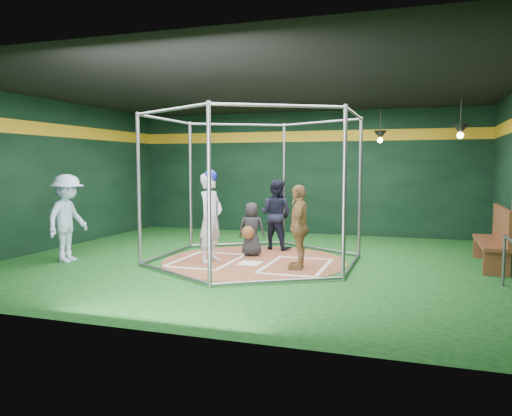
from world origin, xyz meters
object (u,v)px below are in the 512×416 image
(visitor_leopard, at_px, (299,227))
(dugout_bench, at_px, (496,236))
(umpire, at_px, (276,214))
(batter_figure, at_px, (211,216))

(visitor_leopard, relative_size, dugout_bench, 0.80)
(visitor_leopard, bearing_deg, umpire, -159.85)
(batter_figure, bearing_deg, visitor_leopard, -2.52)
(batter_figure, bearing_deg, umpire, 66.16)
(umpire, bearing_deg, visitor_leopard, 130.56)
(visitor_leopard, xyz_separation_m, umpire, (-1.02, 1.98, 0.02))
(batter_figure, relative_size, umpire, 1.15)
(umpire, xyz_separation_m, dugout_bench, (4.62, -0.56, -0.23))
(dugout_bench, bearing_deg, visitor_leopard, -158.44)
(batter_figure, bearing_deg, dugout_bench, 13.80)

